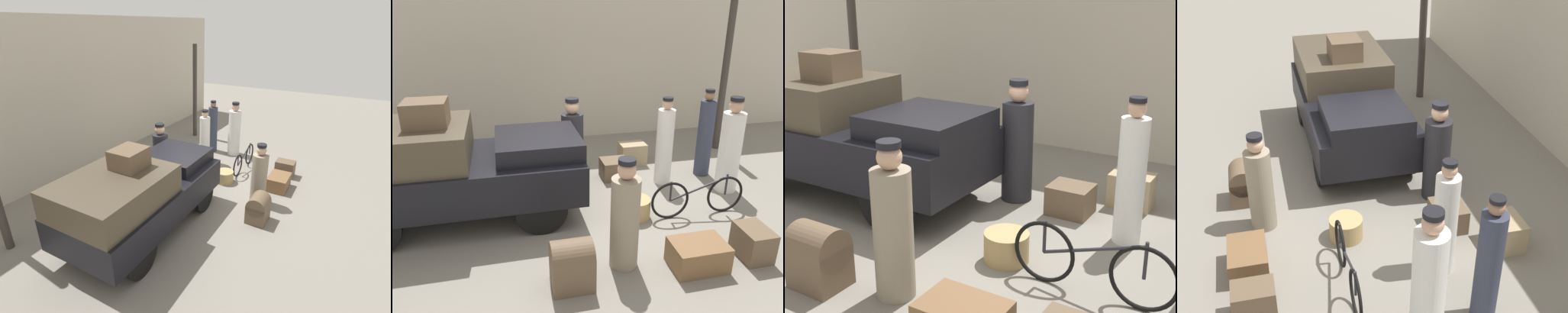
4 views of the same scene
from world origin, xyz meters
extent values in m
plane|color=gray|center=(0.00, 0.00, 0.00)|extent=(30.00, 30.00, 0.00)
cube|color=beige|center=(0.00, 4.08, 2.25)|extent=(16.00, 0.15, 4.50)
cylinder|color=#38332D|center=(-3.88, 2.35, 1.79)|extent=(0.17, 0.17, 3.58)
cylinder|color=black|center=(-0.71, 1.09, 0.41)|extent=(0.81, 0.12, 0.81)
cylinder|color=black|center=(-0.71, -0.54, 0.41)|extent=(0.81, 0.12, 0.81)
cylinder|color=black|center=(-3.15, 1.09, 0.41)|extent=(0.81, 0.12, 0.81)
cube|color=black|center=(-1.93, 0.27, 0.76)|extent=(3.94, 1.79, 0.66)
cube|color=#473D2D|center=(-2.82, 0.27, 1.38)|extent=(2.17, 1.64, 0.58)
cube|color=black|center=(-0.65, 0.27, 1.24)|extent=(1.38, 1.39, 0.30)
torus|color=black|center=(2.47, -0.57, 0.34)|extent=(0.68, 0.04, 0.68)
torus|color=black|center=(1.44, -0.57, 0.34)|extent=(0.68, 0.04, 0.68)
cylinder|color=#232328|center=(1.96, -0.57, 0.50)|extent=(1.04, 0.04, 0.37)
cylinder|color=#232328|center=(1.44, -0.57, 0.51)|extent=(0.04, 0.04, 0.35)
cylinder|color=#232328|center=(2.47, -0.57, 0.53)|extent=(0.04, 0.04, 0.38)
cylinder|color=tan|center=(0.90, -0.39, 0.17)|extent=(0.51, 0.51, 0.34)
cylinder|color=white|center=(1.90, 0.79, 0.77)|extent=(0.33, 0.33, 1.53)
sphere|color=tan|center=(1.90, 0.79, 1.63)|extent=(0.21, 0.21, 0.21)
cylinder|color=black|center=(1.90, 0.79, 1.74)|extent=(0.20, 0.20, 0.06)
cylinder|color=#232328|center=(0.14, 1.30, 0.71)|extent=(0.44, 0.44, 1.42)
sphere|color=tan|center=(0.14, 1.30, 1.55)|extent=(0.27, 0.27, 0.27)
cylinder|color=black|center=(0.14, 1.30, 1.69)|extent=(0.26, 0.26, 0.07)
cylinder|color=gray|center=(0.30, -1.58, 0.66)|extent=(0.39, 0.39, 1.33)
sphere|color=tan|center=(0.30, -1.58, 1.45)|extent=(0.24, 0.24, 0.24)
cylinder|color=black|center=(0.30, -1.58, 1.57)|extent=(0.23, 0.23, 0.07)
cube|color=#9E8966|center=(1.63, 1.89, 0.24)|extent=(0.58, 0.43, 0.47)
cube|color=brown|center=(-0.48, -1.84, 0.22)|extent=(0.54, 0.46, 0.45)
cylinder|color=brown|center=(-0.48, -1.84, 0.45)|extent=(0.54, 0.46, 0.46)
cube|color=brown|center=(1.01, 1.21, 0.20)|extent=(0.56, 0.49, 0.40)
cube|color=brown|center=(-2.32, 0.27, 1.87)|extent=(0.64, 0.58, 0.39)
camera|label=1|loc=(-6.42, -3.47, 4.26)|focal=28.00mm
camera|label=2|loc=(-1.18, -5.77, 3.42)|focal=35.00mm
camera|label=3|loc=(3.50, -5.21, 3.00)|focal=50.00mm
camera|label=4|loc=(7.37, -1.55, 5.27)|focal=50.00mm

